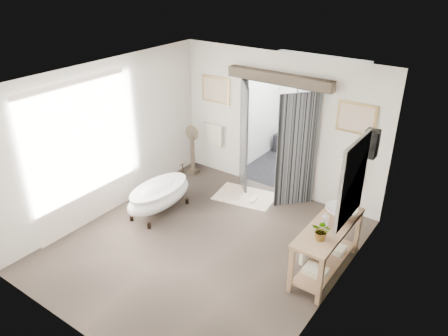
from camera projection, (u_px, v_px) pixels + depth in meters
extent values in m
plane|color=brown|center=(204.00, 245.00, 7.58)|extent=(5.00, 5.00, 0.00)
cube|color=silver|center=(71.00, 249.00, 5.11)|extent=(4.50, 0.02, 2.90)
cube|color=silver|center=(107.00, 139.00, 8.10)|extent=(0.02, 5.00, 2.90)
cube|color=silver|center=(336.00, 215.00, 5.77)|extent=(0.02, 5.00, 2.90)
cube|color=silver|center=(217.00, 111.00, 9.55)|extent=(1.45, 0.02, 2.90)
cube|color=silver|center=(352.00, 142.00, 7.97)|extent=(1.45, 0.02, 2.90)
cube|color=silver|center=(282.00, 68.00, 8.25)|extent=(1.60, 0.02, 0.60)
cube|color=silver|center=(200.00, 81.00, 6.29)|extent=(4.50, 5.00, 0.02)
cube|color=silver|center=(83.00, 155.00, 7.68)|extent=(0.02, 2.20, 2.70)
cube|color=gray|center=(353.00, 181.00, 6.08)|extent=(0.05, 0.95, 1.25)
cube|color=silver|center=(351.00, 180.00, 6.10)|extent=(0.01, 0.80, 1.10)
cube|color=black|center=(371.00, 144.00, 6.76)|extent=(0.20, 0.20, 0.45)
sphere|color=#FFCC8C|center=(371.00, 144.00, 6.76)|extent=(0.10, 0.10, 0.10)
cube|color=black|center=(296.00, 171.00, 10.13)|extent=(2.20, 2.00, 0.01)
cube|color=silver|center=(305.00, 63.00, 9.02)|extent=(2.20, 2.00, 0.02)
cube|color=white|center=(319.00, 108.00, 10.31)|extent=(2.20, 0.02, 2.50)
cube|color=white|center=(258.00, 111.00, 10.15)|extent=(0.02, 2.00, 2.50)
cube|color=white|center=(349.00, 131.00, 9.01)|extent=(0.02, 2.00, 2.50)
cube|color=black|center=(312.00, 150.00, 10.63)|extent=(2.00, 0.35, 0.45)
cylinder|color=silver|center=(305.00, 91.00, 10.34)|extent=(0.40, 0.03, 0.40)
cylinder|color=silver|center=(337.00, 97.00, 9.92)|extent=(0.40, 0.03, 0.40)
cube|color=black|center=(245.00, 130.00, 9.31)|extent=(0.07, 0.10, 2.30)
cube|color=black|center=(314.00, 148.00, 8.48)|extent=(0.07, 0.10, 2.30)
cube|color=black|center=(281.00, 83.00, 8.38)|extent=(1.67, 0.10, 0.07)
cube|color=black|center=(244.00, 137.00, 8.95)|extent=(0.56, 0.62, 2.30)
cube|color=black|center=(297.00, 151.00, 8.33)|extent=(0.56, 0.62, 2.30)
cube|color=brown|center=(279.00, 78.00, 8.26)|extent=(2.20, 0.20, 0.20)
cube|color=tan|center=(216.00, 90.00, 9.34)|extent=(0.72, 0.03, 0.57)
cube|color=beige|center=(215.00, 90.00, 9.33)|extent=(0.62, 0.01, 0.47)
cube|color=tan|center=(356.00, 118.00, 7.73)|extent=(0.72, 0.03, 0.57)
cube|color=beige|center=(356.00, 118.00, 7.72)|extent=(0.62, 0.01, 0.47)
cylinder|color=silver|center=(215.00, 125.00, 9.67)|extent=(0.60, 0.02, 0.02)
cube|color=white|center=(215.00, 135.00, 9.75)|extent=(0.42, 0.08, 0.48)
cylinder|color=silver|center=(350.00, 160.00, 8.06)|extent=(0.60, 0.02, 0.02)
cube|color=white|center=(348.00, 171.00, 8.14)|extent=(0.42, 0.08, 0.48)
cylinder|color=black|center=(132.00, 218.00, 8.24)|extent=(0.07, 0.07, 0.11)
cylinder|color=black|center=(149.00, 226.00, 8.01)|extent=(0.07, 0.07, 0.11)
cylinder|color=black|center=(170.00, 194.00, 9.05)|extent=(0.07, 0.07, 0.11)
cylinder|color=black|center=(187.00, 201.00, 8.81)|extent=(0.07, 0.07, 0.11)
ellipsoid|color=white|center=(159.00, 196.00, 8.39)|extent=(0.70, 1.56, 0.49)
cylinder|color=black|center=(183.00, 168.00, 8.78)|extent=(0.03, 0.03, 0.20)
cube|color=#A37B5B|center=(291.00, 268.00, 6.36)|extent=(0.07, 0.07, 0.85)
cube|color=#A37B5B|center=(320.00, 281.00, 6.12)|extent=(0.07, 0.07, 0.85)
cube|color=#A37B5B|center=(331.00, 222.00, 7.44)|extent=(0.07, 0.07, 0.85)
cube|color=#A37B5B|center=(358.00, 231.00, 7.20)|extent=(0.07, 0.07, 0.85)
cube|color=#A37B5B|center=(329.00, 227.00, 6.60)|extent=(0.55, 1.60, 0.05)
cube|color=#A37B5B|center=(325.00, 262.00, 6.90)|extent=(0.45, 1.50, 0.03)
cylinder|color=silver|center=(311.00, 234.00, 6.84)|extent=(0.02, 1.40, 0.02)
cube|color=white|center=(306.00, 249.00, 6.82)|extent=(0.06, 0.34, 0.42)
cube|color=white|center=(316.00, 271.00, 6.61)|extent=(0.35, 0.25, 0.10)
cube|color=white|center=(334.00, 248.00, 7.13)|extent=(0.35, 0.25, 0.10)
cube|color=brown|center=(193.00, 171.00, 10.03)|extent=(0.22, 0.22, 0.08)
cylinder|color=brown|center=(193.00, 153.00, 9.82)|extent=(0.09, 0.09, 0.86)
cylinder|color=silver|center=(192.00, 133.00, 9.62)|extent=(0.30, 0.02, 0.30)
cylinder|color=brown|center=(192.00, 133.00, 9.61)|extent=(0.34, 0.02, 0.34)
cube|color=beige|center=(245.00, 196.00, 9.07)|extent=(1.32, 1.00, 0.01)
cube|color=silver|center=(244.00, 196.00, 9.01)|extent=(0.14, 0.27, 0.05)
cube|color=silver|center=(253.00, 199.00, 8.89)|extent=(0.14, 0.27, 0.05)
imported|color=white|center=(341.00, 212.00, 6.78)|extent=(0.60, 0.60, 0.17)
imported|color=gray|center=(322.00, 231.00, 6.21)|extent=(0.30, 0.26, 0.31)
imported|color=gray|center=(326.00, 219.00, 6.58)|extent=(0.13, 0.13, 0.21)
imported|color=gray|center=(343.00, 201.00, 7.11)|extent=(0.15, 0.15, 0.15)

